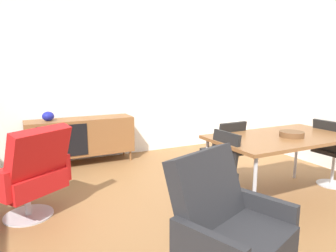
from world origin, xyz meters
name	(u,v)px	position (x,y,z in m)	size (l,w,h in m)	color
ground_plane	(145,229)	(0.00, 0.00, 0.00)	(8.32, 8.32, 0.00)	olive
wall_back	(83,73)	(0.00, 2.60, 1.40)	(6.80, 0.12, 2.80)	white
sideboard	(81,136)	(-0.13, 2.30, 0.44)	(1.60, 0.45, 0.72)	brown
vase_cobalt	(48,116)	(-0.59, 2.30, 0.79)	(0.17, 0.17, 0.14)	navy
dining_table	(281,140)	(1.63, -0.05, 0.70)	(1.60, 0.90, 0.74)	brown
wooden_bowl_on_table	(292,134)	(1.69, -0.13, 0.77)	(0.26, 0.26, 0.06)	brown
dining_chair_far_end	(332,150)	(2.52, -0.05, 0.47)	(0.44, 0.42, 0.86)	black
dining_chair_back_left	(225,151)	(1.28, 0.51, 0.47)	(0.41, 0.43, 0.86)	black
dining_chair_near_window	(215,171)	(0.74, -0.04, 0.47)	(0.44, 0.42, 0.86)	black
lounge_chair_red	(29,173)	(-0.93, 0.71, 0.47)	(0.89, 0.88, 0.95)	red
armchair_black_shell	(228,227)	(0.18, -0.99, 0.47)	(0.85, 0.82, 0.95)	#262628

